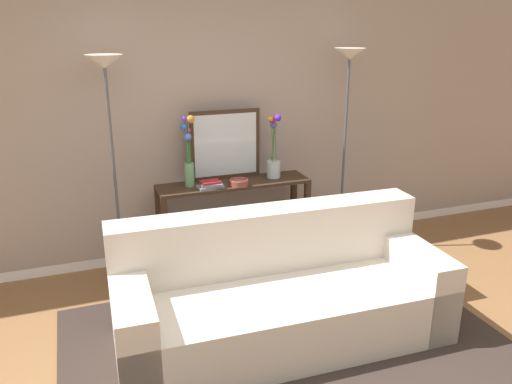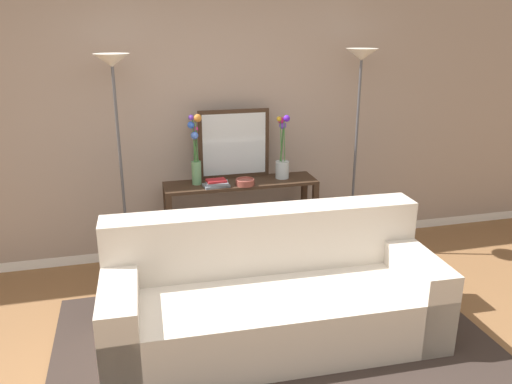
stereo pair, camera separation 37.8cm
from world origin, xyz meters
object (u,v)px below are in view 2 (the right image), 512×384
(couch, at_px, (272,297))
(floor_lamp_left, at_px, (116,107))
(vase_tall_flowers, at_px, (196,153))
(vase_short_flowers, at_px, (282,157))
(book_row_under_console, at_px, (206,259))
(console_table, at_px, (241,207))
(floor_lamp_right, at_px, (359,97))
(book_stack, at_px, (217,183))
(wall_mirror, at_px, (234,144))
(fruit_bowl, at_px, (245,182))

(couch, distance_m, floor_lamp_left, 1.93)
(vase_tall_flowers, relative_size, vase_short_flowers, 1.07)
(vase_tall_flowers, relative_size, book_row_under_console, 1.36)
(console_table, xyz_separation_m, floor_lamp_right, (1.07, -0.08, 0.97))
(book_stack, bearing_deg, vase_short_flowers, 9.84)
(floor_lamp_right, distance_m, vase_short_flowers, 0.87)
(wall_mirror, distance_m, book_row_under_console, 1.09)
(floor_lamp_right, relative_size, book_stack, 8.29)
(wall_mirror, bearing_deg, floor_lamp_right, -11.41)
(vase_tall_flowers, xyz_separation_m, fruit_bowl, (0.41, -0.13, -0.26))
(console_table, distance_m, vase_tall_flowers, 0.66)
(console_table, relative_size, fruit_bowl, 8.26)
(fruit_bowl, height_order, book_row_under_console, fruit_bowl)
(console_table, distance_m, book_row_under_console, 0.59)
(floor_lamp_right, xyz_separation_m, vase_tall_flowers, (-1.46, 0.10, -0.45))
(floor_lamp_left, bearing_deg, vase_short_flowers, 4.07)
(console_table, bearing_deg, couch, -93.08)
(couch, xyz_separation_m, floor_lamp_left, (-0.96, 1.17, 1.19))
(floor_lamp_left, xyz_separation_m, fruit_bowl, (1.04, -0.03, -0.70))
(vase_tall_flowers, bearing_deg, fruit_bowl, -17.69)
(console_table, height_order, book_stack, book_stack)
(couch, relative_size, vase_tall_flowers, 3.69)
(vase_tall_flowers, xyz_separation_m, book_stack, (0.16, -0.11, -0.26))
(console_table, bearing_deg, book_row_under_console, -180.00)
(couch, xyz_separation_m, vase_tall_flowers, (-0.33, 1.27, 0.75))
(wall_mirror, bearing_deg, fruit_bowl, -80.75)
(couch, xyz_separation_m, book_row_under_console, (-0.27, 1.25, -0.26))
(couch, height_order, console_table, couch)
(floor_lamp_right, bearing_deg, console_table, 175.87)
(floor_lamp_left, height_order, book_row_under_console, floor_lamp_left)
(floor_lamp_right, xyz_separation_m, book_row_under_console, (-1.41, 0.08, -1.46))
(couch, distance_m, floor_lamp_right, 2.03)
(wall_mirror, distance_m, vase_short_flowers, 0.45)
(couch, height_order, vase_short_flowers, vase_short_flowers)
(couch, bearing_deg, book_row_under_console, 102.20)
(couch, bearing_deg, vase_short_flowers, 70.03)
(vase_tall_flowers, bearing_deg, book_stack, -34.88)
(vase_tall_flowers, distance_m, vase_short_flowers, 0.80)
(floor_lamp_left, relative_size, vase_tall_flowers, 3.06)
(book_row_under_console, bearing_deg, console_table, 0.00)
(wall_mirror, distance_m, vase_tall_flowers, 0.39)
(vase_short_flowers, bearing_deg, book_row_under_console, -178.12)
(vase_tall_flowers, bearing_deg, floor_lamp_left, -170.90)
(couch, relative_size, floor_lamp_right, 1.20)
(couch, bearing_deg, floor_lamp_left, 129.48)
(console_table, distance_m, book_stack, 0.37)
(wall_mirror, height_order, fruit_bowl, wall_mirror)
(book_row_under_console, bearing_deg, floor_lamp_right, -3.15)
(floor_lamp_right, distance_m, book_stack, 1.48)
(console_table, relative_size, vase_tall_flowers, 2.20)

